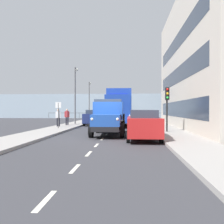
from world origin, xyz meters
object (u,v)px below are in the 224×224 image
car_navy_oppositeside_0 (94,117)px  lamp_post_promenade (75,90)px  car_white_kerbside_1 (139,120)px  pedestrian_near_railing (58,116)px  traffic_light_near (167,100)px  lamp_post_far (89,97)px  street_sign (58,110)px  car_silver_kerbside_2 (137,117)px  car_red_kerbside_near (143,124)px  truck_vintage_blue (108,118)px  lorry_cargo_blue (119,107)px  pedestrian_couple_b (67,115)px

car_navy_oppositeside_0 → lamp_post_promenade: (2.12, -0.28, 3.08)m
car_white_kerbside_1 → pedestrian_near_railing: size_ratio=2.77×
traffic_light_near → lamp_post_promenade: bearing=-46.4°
lamp_post_far → street_sign: (-0.24, 17.58, -2.08)m
car_white_kerbside_1 → pedestrian_near_railing: bearing=-17.9°
street_sign → pedestrian_near_railing: bearing=-72.9°
car_white_kerbside_1 → car_silver_kerbside_2: size_ratio=1.04×
pedestrian_near_railing → car_silver_kerbside_2: bearing=-152.9°
car_red_kerbside_near → lamp_post_promenade: size_ratio=0.71×
lamp_post_far → street_sign: lamp_post_far is taller
lamp_post_far → car_silver_kerbside_2: bearing=121.5°
car_red_kerbside_near → car_navy_oppositeside_0: 13.58m
truck_vintage_blue → pedestrian_near_railing: (5.35, -6.35, -0.05)m
lorry_cargo_blue → car_silver_kerbside_2: bearing=-158.2°
lorry_cargo_blue → street_sign: (5.08, 5.19, -0.39)m
pedestrian_near_railing → lamp_post_far: bearing=-91.5°
car_red_kerbside_near → car_navy_oppositeside_0: size_ratio=1.02×
car_white_kerbside_1 → street_sign: (6.91, -0.37, 0.79)m
truck_vintage_blue → car_red_kerbside_near: (-2.20, 2.12, -0.28)m
car_red_kerbside_near → car_silver_kerbside_2: (0.00, -12.34, -0.00)m
car_navy_oppositeside_0 → traffic_light_near: bearing=126.7°
pedestrian_couple_b → street_sign: (-0.38, 4.32, 0.55)m
lorry_cargo_blue → pedestrian_couple_b: lorry_cargo_blue is taller
car_white_kerbside_1 → lamp_post_promenade: (6.91, -6.95, 3.08)m
traffic_light_near → car_white_kerbside_1: bearing=-50.4°
pedestrian_near_railing → traffic_light_near: 10.71m
car_navy_oppositeside_0 → lamp_post_far: bearing=-78.2°
lamp_post_far → car_white_kerbside_1: bearing=111.7°
car_white_kerbside_1 → car_silver_kerbside_2: (0.00, -6.30, 0.00)m
street_sign → car_white_kerbside_1: bearing=176.9°
pedestrian_couple_b → lamp_post_far: lamp_post_far is taller
truck_vintage_blue → street_sign: (4.71, -4.29, 0.50)m
car_red_kerbside_near → car_silver_kerbside_2: bearing=-90.0°
pedestrian_near_railing → pedestrian_couple_b: size_ratio=0.99×
car_navy_oppositeside_0 → pedestrian_near_railing: pedestrian_near_railing is taller
pedestrian_near_railing → street_sign: (-0.63, 2.06, 0.56)m
pedestrian_near_railing → lamp_post_far: size_ratio=0.28×
car_white_kerbside_1 → street_sign: 6.97m
pedestrian_near_railing → street_sign: size_ratio=0.74×
lorry_cargo_blue → pedestrian_couple_b: bearing=9.0°
traffic_light_near → street_sign: 9.30m
truck_vintage_blue → car_white_kerbside_1: (-2.20, -3.92, -0.28)m
car_white_kerbside_1 → car_silver_kerbside_2: bearing=-90.0°
car_silver_kerbside_2 → pedestrian_near_railing: bearing=27.1°
car_silver_kerbside_2 → traffic_light_near: bearing=102.7°
car_red_kerbside_near → pedestrian_near_railing: pedestrian_near_railing is taller
traffic_light_near → truck_vintage_blue: bearing=20.7°
traffic_light_near → car_silver_kerbside_2: bearing=-77.3°
car_red_kerbside_near → car_white_kerbside_1: 6.04m
lorry_cargo_blue → car_silver_kerbside_2: (-1.84, -0.74, -1.18)m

